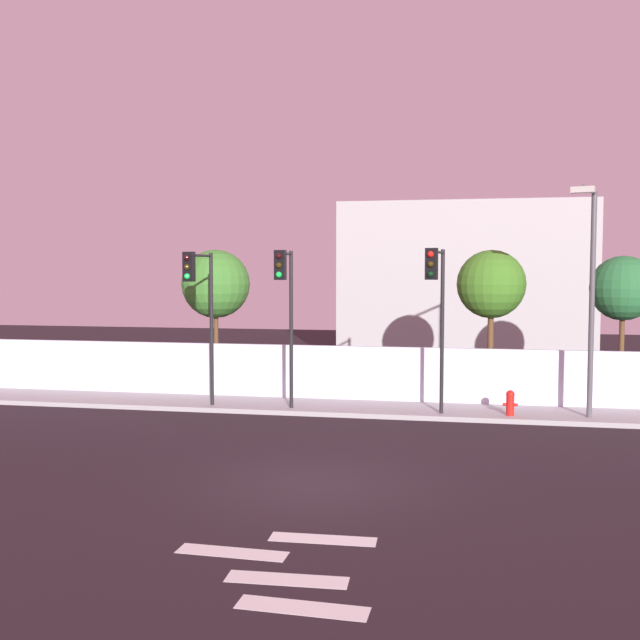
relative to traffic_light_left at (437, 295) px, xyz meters
name	(u,v)px	position (x,y,z in m)	size (l,w,h in m)	color
ground_plane	(313,483)	(-2.32, -6.81, -3.78)	(80.00, 80.00, 0.00)	black
sidewalk	(364,409)	(-2.32, 1.39, -3.71)	(36.00, 2.40, 0.15)	#9C9C9C
perimeter_wall	(369,373)	(-2.32, 2.68, -2.73)	(36.00, 0.18, 1.80)	silver
crosswalk_marking	(286,567)	(-1.81, -11.33, -3.78)	(3.33, 3.05, 0.01)	silver
traffic_light_left	(437,295)	(0.00, 0.00, 0.00)	(0.52, 1.66, 4.98)	black
traffic_light_center	(285,295)	(-4.61, 0.25, -0.04)	(0.36, 1.18, 4.96)	black
traffic_light_right	(200,295)	(-7.29, -0.01, -0.05)	(0.45, 1.67, 4.91)	black
street_lamp_curbside	(591,283)	(4.38, 0.61, 0.36)	(1.03, 2.35, 6.64)	#4C4C51
fire_hydrant	(510,402)	(2.19, 0.76, -3.22)	(0.44, 0.26, 0.77)	red
roadside_tree_leftmost	(216,284)	(-8.21, 4.19, 0.21)	(2.52, 2.52, 5.26)	brown
roadside_tree_midleft	(491,285)	(1.70, 4.19, 0.22)	(2.35, 2.35, 5.20)	brown
roadside_tree_midright	(623,289)	(5.98, 4.19, 0.10)	(2.16, 2.16, 4.99)	brown
low_building_distant	(464,282)	(0.79, 16.68, 0.13)	(12.25, 6.00, 7.83)	#A8A8A8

